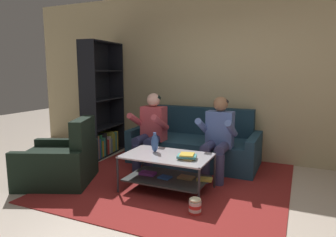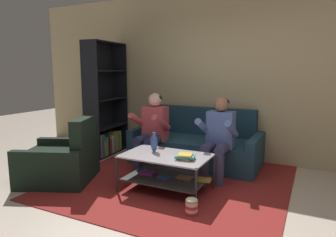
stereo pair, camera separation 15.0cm
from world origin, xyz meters
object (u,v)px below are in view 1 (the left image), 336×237
at_px(couch, 195,145).
at_px(bookshelf, 101,115).
at_px(book_stack, 187,156).
at_px(coffee_table, 168,167).
at_px(person_seated_right, 218,134).
at_px(person_seated_left, 151,128).
at_px(vase, 155,143).
at_px(popcorn_tub, 195,206).
at_px(armchair, 60,163).

xyz_separation_m(couch, bookshelf, (-1.75, -0.20, 0.44)).
bearing_deg(book_stack, coffee_table, 166.43).
relative_size(person_seated_right, book_stack, 4.50).
bearing_deg(person_seated_left, book_stack, -41.25).
distance_m(vase, bookshelf, 1.93).
xyz_separation_m(person_seated_right, popcorn_tub, (0.08, -1.19, -0.54)).
xyz_separation_m(vase, bookshelf, (-1.62, 1.03, 0.14)).
xyz_separation_m(coffee_table, armchair, (-1.46, -0.34, -0.03)).
bearing_deg(couch, popcorn_tub, -70.58).
relative_size(vase, book_stack, 1.01).
height_order(book_stack, armchair, armchair).
bearing_deg(bookshelf, person_seated_left, -16.54).
height_order(coffee_table, popcorn_tub, coffee_table).
xyz_separation_m(person_seated_left, armchair, (-0.84, -1.07, -0.36)).
xyz_separation_m(vase, armchair, (-1.25, -0.40, -0.32)).
height_order(person_seated_left, vase, person_seated_left).
xyz_separation_m(bookshelf, armchair, (0.37, -1.43, -0.45)).
height_order(person_seated_left, coffee_table, person_seated_left).
height_order(armchair, popcorn_tub, armchair).
bearing_deg(popcorn_tub, armchair, 176.42).
bearing_deg(vase, armchair, -162.33).
relative_size(coffee_table, popcorn_tub, 5.94).
height_order(couch, person_seated_left, person_seated_left).
bearing_deg(bookshelf, vase, -32.43).
relative_size(coffee_table, book_stack, 4.32).
distance_m(couch, person_seated_right, 0.85).
bearing_deg(person_seated_right, armchair, -150.87).
bearing_deg(person_seated_right, bookshelf, 171.02).
height_order(coffee_table, book_stack, book_stack).
bearing_deg(person_seated_left, person_seated_right, -0.08).
xyz_separation_m(person_seated_right, armchair, (-1.92, -1.07, -0.36)).
bearing_deg(popcorn_tub, person_seated_right, 93.88).
xyz_separation_m(person_seated_left, person_seated_right, (1.07, -0.00, -0.01)).
distance_m(armchair, popcorn_tub, 2.01).
xyz_separation_m(vase, popcorn_tub, (0.74, -0.52, -0.50)).
bearing_deg(armchair, coffee_table, 13.16).
distance_m(person_seated_right, coffee_table, 0.92).
height_order(book_stack, popcorn_tub, book_stack).
relative_size(couch, person_seated_right, 1.79).
bearing_deg(popcorn_tub, person_seated_left, 134.03).
relative_size(book_stack, popcorn_tub, 1.37).
height_order(vase, bookshelf, bookshelf).
relative_size(person_seated_right, bookshelf, 0.57).
relative_size(person_seated_left, popcorn_tub, 6.27).
xyz_separation_m(couch, coffee_table, (0.08, -1.29, 0.02)).
xyz_separation_m(coffee_table, bookshelf, (-1.83, 1.09, 0.42)).
relative_size(couch, person_seated_left, 1.76).
bearing_deg(couch, bookshelf, -173.50).
bearing_deg(bookshelf, person_seated_right, -8.98).
distance_m(couch, bookshelf, 1.81).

